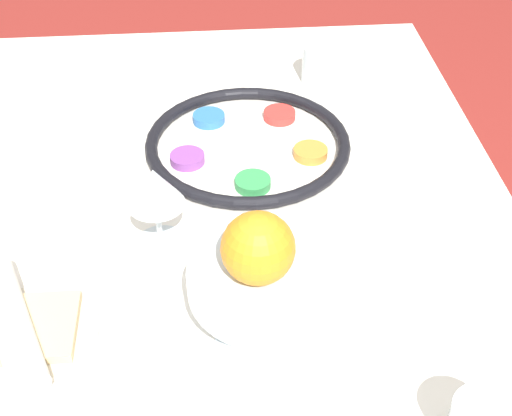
{
  "coord_description": "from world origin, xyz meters",
  "views": [
    {
      "loc": [
        0.72,
        0.03,
        1.39
      ],
      "look_at": [
        -0.02,
        0.09,
        0.77
      ],
      "focal_mm": 50.0,
      "sensor_mm": 36.0,
      "label": 1
    }
  ],
  "objects_px": {
    "fruit_stand": "(268,287)",
    "cup_mid": "(321,64)",
    "wine_glass": "(155,193)",
    "orange_fruit": "(258,248)",
    "seder_plate": "(248,145)",
    "bread_plate": "(34,331)",
    "napkin_roll": "(12,323)"
  },
  "relations": [
    {
      "from": "fruit_stand",
      "to": "cup_mid",
      "type": "bearing_deg",
      "value": 165.46
    },
    {
      "from": "cup_mid",
      "to": "fruit_stand",
      "type": "bearing_deg",
      "value": -14.54
    },
    {
      "from": "wine_glass",
      "to": "orange_fruit",
      "type": "bearing_deg",
      "value": 34.52
    },
    {
      "from": "seder_plate",
      "to": "cup_mid",
      "type": "relative_size",
      "value": 4.51
    },
    {
      "from": "bread_plate",
      "to": "napkin_roll",
      "type": "distance_m",
      "value": 0.03
    },
    {
      "from": "seder_plate",
      "to": "wine_glass",
      "type": "relative_size",
      "value": 2.56
    },
    {
      "from": "wine_glass",
      "to": "cup_mid",
      "type": "height_order",
      "value": "wine_glass"
    },
    {
      "from": "wine_glass",
      "to": "fruit_stand",
      "type": "height_order",
      "value": "wine_glass"
    },
    {
      "from": "bread_plate",
      "to": "napkin_roll",
      "type": "bearing_deg",
      "value": -93.46
    },
    {
      "from": "fruit_stand",
      "to": "cup_mid",
      "type": "height_order",
      "value": "fruit_stand"
    },
    {
      "from": "wine_glass",
      "to": "bread_plate",
      "type": "bearing_deg",
      "value": -45.41
    },
    {
      "from": "fruit_stand",
      "to": "orange_fruit",
      "type": "bearing_deg",
      "value": -58.01
    },
    {
      "from": "seder_plate",
      "to": "fruit_stand",
      "type": "xyz_separation_m",
      "value": [
        0.37,
        -0.0,
        0.06
      ]
    },
    {
      "from": "orange_fruit",
      "to": "cup_mid",
      "type": "relative_size",
      "value": 1.12
    },
    {
      "from": "bread_plate",
      "to": "cup_mid",
      "type": "height_order",
      "value": "cup_mid"
    },
    {
      "from": "wine_glass",
      "to": "cup_mid",
      "type": "xyz_separation_m",
      "value": [
        -0.43,
        0.28,
        -0.06
      ]
    },
    {
      "from": "orange_fruit",
      "to": "cup_mid",
      "type": "height_order",
      "value": "orange_fruit"
    },
    {
      "from": "seder_plate",
      "to": "napkin_roll",
      "type": "height_order",
      "value": "napkin_roll"
    },
    {
      "from": "wine_glass",
      "to": "napkin_roll",
      "type": "bearing_deg",
      "value": -49.9
    },
    {
      "from": "bread_plate",
      "to": "fruit_stand",
      "type": "bearing_deg",
      "value": 86.01
    },
    {
      "from": "orange_fruit",
      "to": "napkin_roll",
      "type": "bearing_deg",
      "value": -95.54
    },
    {
      "from": "seder_plate",
      "to": "bread_plate",
      "type": "height_order",
      "value": "seder_plate"
    },
    {
      "from": "fruit_stand",
      "to": "cup_mid",
      "type": "distance_m",
      "value": 0.61
    },
    {
      "from": "wine_glass",
      "to": "seder_plate",
      "type": "bearing_deg",
      "value": 147.55
    },
    {
      "from": "wine_glass",
      "to": "orange_fruit",
      "type": "distance_m",
      "value": 0.21
    },
    {
      "from": "fruit_stand",
      "to": "bread_plate",
      "type": "xyz_separation_m",
      "value": [
        -0.02,
        -0.28,
        -0.07
      ]
    },
    {
      "from": "fruit_stand",
      "to": "orange_fruit",
      "type": "distance_m",
      "value": 0.07
    },
    {
      "from": "fruit_stand",
      "to": "cup_mid",
      "type": "relative_size",
      "value": 2.51
    },
    {
      "from": "orange_fruit",
      "to": "napkin_roll",
      "type": "distance_m",
      "value": 0.31
    },
    {
      "from": "wine_glass",
      "to": "bread_plate",
      "type": "xyz_separation_m",
      "value": [
        0.14,
        -0.15,
        -0.08
      ]
    },
    {
      "from": "seder_plate",
      "to": "napkin_roll",
      "type": "distance_m",
      "value": 0.47
    },
    {
      "from": "seder_plate",
      "to": "bread_plate",
      "type": "xyz_separation_m",
      "value": [
        0.35,
        -0.28,
        -0.01
      ]
    }
  ]
}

